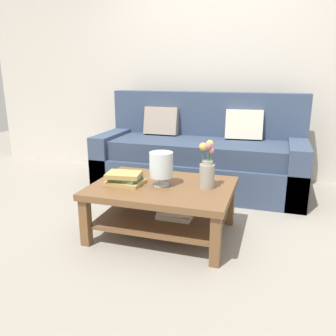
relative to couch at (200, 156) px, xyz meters
name	(u,v)px	position (x,y,z in m)	size (l,w,h in m)	color
ground_plane	(179,221)	(0.04, -0.99, -0.36)	(10.00, 10.00, 0.00)	gray
back_wall	(217,66)	(0.04, 0.66, 0.99)	(6.40, 0.12, 2.70)	beige
couch	(200,156)	(0.00, 0.00, 0.00)	(2.26, 0.90, 1.06)	#384760
coffee_table	(163,199)	(-0.02, -1.27, -0.06)	(1.10, 0.82, 0.42)	brown
book_stack_main	(125,178)	(-0.32, -1.33, 0.10)	(0.30, 0.24, 0.09)	tan
glass_hurricane_vase	(161,165)	(-0.03, -1.28, 0.22)	(0.19, 0.19, 0.27)	silver
flower_pitcher	(207,169)	(0.32, -1.22, 0.20)	(0.12, 0.12, 0.37)	#9E998E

